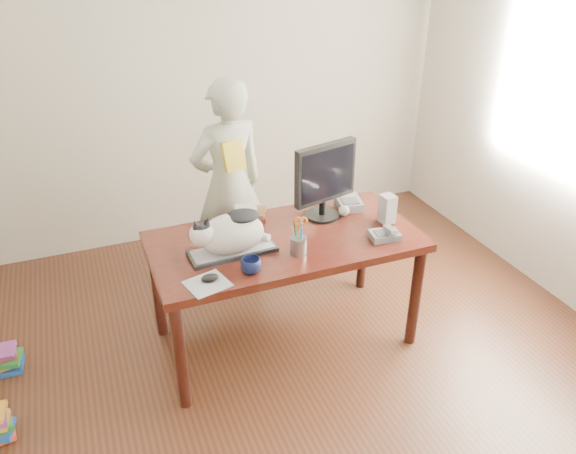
# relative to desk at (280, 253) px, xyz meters

# --- Properties ---
(room) EXTENTS (4.50, 4.50, 4.50)m
(room) POSITION_rel_desk_xyz_m (0.00, -0.68, 0.75)
(room) COLOR black
(room) RESTS_ON ground
(desk) EXTENTS (1.60, 0.80, 0.75)m
(desk) POSITION_rel_desk_xyz_m (0.00, 0.00, 0.00)
(desk) COLOR black
(desk) RESTS_ON ground
(keyboard) EXTENTS (0.50, 0.21, 0.03)m
(keyboard) POSITION_rel_desk_xyz_m (-0.34, -0.13, 0.16)
(keyboard) COLOR black
(keyboard) RESTS_ON desk
(cat) EXTENTS (0.48, 0.26, 0.28)m
(cat) POSITION_rel_desk_xyz_m (-0.35, -0.13, 0.29)
(cat) COLOR silver
(cat) RESTS_ON keyboard
(monitor) EXTENTS (0.44, 0.26, 0.49)m
(monitor) POSITION_rel_desk_xyz_m (0.33, 0.08, 0.43)
(monitor) COLOR black
(monitor) RESTS_ON desk
(pen_cup) EXTENTS (0.12, 0.12, 0.24)m
(pen_cup) POSITION_rel_desk_xyz_m (0.01, -0.27, 0.21)
(pen_cup) COLOR gray
(pen_cup) RESTS_ON desk
(mousepad) EXTENTS (0.25, 0.24, 0.00)m
(mousepad) POSITION_rel_desk_xyz_m (-0.55, -0.38, 0.15)
(mousepad) COLOR silver
(mousepad) RESTS_ON desk
(mouse) EXTENTS (0.11, 0.08, 0.04)m
(mouse) POSITION_rel_desk_xyz_m (-0.53, -0.36, 0.17)
(mouse) COLOR black
(mouse) RESTS_ON mousepad
(coffee_mug) EXTENTS (0.15, 0.15, 0.09)m
(coffee_mug) POSITION_rel_desk_xyz_m (-0.30, -0.36, 0.19)
(coffee_mug) COLOR #0D1436
(coffee_mug) RESTS_ON desk
(phone) EXTENTS (0.19, 0.15, 0.08)m
(phone) POSITION_rel_desk_xyz_m (0.55, -0.30, 0.17)
(phone) COLOR slate
(phone) RESTS_ON desk
(speaker) EXTENTS (0.09, 0.10, 0.18)m
(speaker) POSITION_rel_desk_xyz_m (0.67, -0.12, 0.24)
(speaker) COLOR #A0A0A2
(speaker) RESTS_ON desk
(baseball) EXTENTS (0.07, 0.07, 0.07)m
(baseball) POSITION_rel_desk_xyz_m (0.46, 0.05, 0.18)
(baseball) COLOR silver
(baseball) RESTS_ON desk
(book_stack) EXTENTS (0.26, 0.23, 0.08)m
(book_stack) POSITION_rel_desk_xyz_m (-0.13, 0.23, 0.18)
(book_stack) COLOR #511715
(book_stack) RESTS_ON desk
(calculator) EXTENTS (0.19, 0.23, 0.06)m
(calculator) POSITION_rel_desk_xyz_m (0.54, 0.15, 0.18)
(calculator) COLOR slate
(calculator) RESTS_ON desk
(person) EXTENTS (0.62, 0.47, 1.53)m
(person) POSITION_rel_desk_xyz_m (-0.11, 0.74, 0.16)
(person) COLOR silver
(person) RESTS_ON ground
(held_book) EXTENTS (0.16, 0.11, 0.20)m
(held_book) POSITION_rel_desk_xyz_m (-0.11, 0.57, 0.45)
(held_book) COLOR yellow
(held_book) RESTS_ON person
(book_pile_b) EXTENTS (0.26, 0.20, 0.15)m
(book_pile_b) POSITION_rel_desk_xyz_m (-1.72, 0.27, -0.53)
(book_pile_b) COLOR #1A44A1
(book_pile_b) RESTS_ON ground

